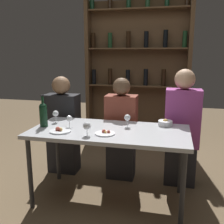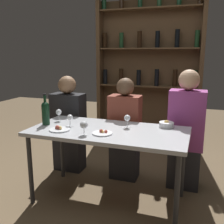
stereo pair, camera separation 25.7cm
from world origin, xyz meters
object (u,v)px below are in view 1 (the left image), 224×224
at_px(wine_glass_1, 127,118).
at_px(food_plate_1, 60,131).
at_px(wine_glass_2, 69,119).
at_px(wine_bottle, 43,113).
at_px(snack_bowl, 165,123).
at_px(wine_glass_0, 87,126).
at_px(seated_person_right, 182,131).
at_px(food_plate_0, 105,133).
at_px(seated_person_left, 63,128).
at_px(seated_person_center, 121,132).
at_px(wine_glass_3, 56,114).

height_order(wine_glass_1, food_plate_1, wine_glass_1).
height_order(wine_glass_2, food_plate_1, wine_glass_2).
relative_size(wine_bottle, snack_bowl, 2.22).
bearing_deg(wine_glass_0, seated_person_right, 42.10).
bearing_deg(wine_glass_2, food_plate_1, -100.64).
height_order(wine_glass_2, food_plate_0, wine_glass_2).
height_order(seated_person_left, seated_person_center, seated_person_left).
distance_m(wine_glass_2, snack_bowl, 0.96).
bearing_deg(seated_person_right, snack_bowl, -123.87).
height_order(snack_bowl, seated_person_right, seated_person_right).
xyz_separation_m(wine_glass_3, seated_person_center, (0.63, 0.39, -0.27)).
xyz_separation_m(wine_glass_1, food_plate_0, (-0.15, -0.27, -0.08)).
height_order(wine_glass_3, food_plate_0, wine_glass_3).
height_order(food_plate_0, seated_person_right, seated_person_right).
xyz_separation_m(wine_bottle, wine_glass_0, (0.52, -0.19, -0.05)).
bearing_deg(wine_glass_2, snack_bowl, 17.18).
bearing_deg(food_plate_1, snack_bowl, 25.00).
bearing_deg(wine_glass_1, wine_glass_2, -165.26).
bearing_deg(wine_glass_3, seated_person_right, 16.69).
bearing_deg(wine_glass_1, seated_person_center, 109.20).
bearing_deg(seated_person_right, wine_glass_0, -137.90).
bearing_deg(wine_glass_0, seated_person_left, 127.01).
xyz_separation_m(wine_glass_2, food_plate_0, (0.40, -0.13, -0.08)).
relative_size(wine_glass_0, wine_glass_1, 1.00).
xyz_separation_m(wine_glass_3, seated_person_right, (1.31, 0.39, -0.21)).
bearing_deg(snack_bowl, seated_person_center, 152.59).
height_order(food_plate_1, snack_bowl, snack_bowl).
bearing_deg(seated_person_center, food_plate_1, -122.18).
distance_m(wine_glass_0, seated_person_center, 0.82).
height_order(food_plate_0, seated_person_left, seated_person_left).
distance_m(wine_bottle, wine_glass_1, 0.83).
bearing_deg(wine_glass_1, wine_bottle, -168.26).
bearing_deg(wine_bottle, snack_bowl, 14.61).
height_order(wine_glass_3, snack_bowl, wine_glass_3).
relative_size(food_plate_1, seated_person_right, 0.15).
relative_size(wine_glass_1, seated_person_left, 0.11).
height_order(wine_glass_1, seated_person_left, seated_person_left).
xyz_separation_m(wine_bottle, wine_glass_1, (0.81, 0.17, -0.04)).
height_order(wine_bottle, wine_glass_0, wine_bottle).
relative_size(wine_bottle, food_plate_1, 1.60).
bearing_deg(snack_bowl, food_plate_1, -155.00).
bearing_deg(wine_bottle, wine_glass_2, 5.23).
bearing_deg(seated_person_left, wine_glass_3, -75.43).
bearing_deg(wine_glass_0, seated_person_center, 78.15).
relative_size(wine_bottle, wine_glass_0, 2.49).
relative_size(wine_glass_2, seated_person_left, 0.10).
height_order(wine_glass_3, seated_person_right, seated_person_right).
height_order(wine_bottle, wine_glass_2, wine_bottle).
bearing_deg(food_plate_1, wine_glass_0, -10.98).
bearing_deg(wine_glass_0, wine_glass_2, 140.00).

